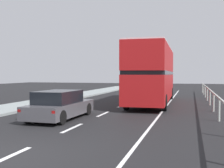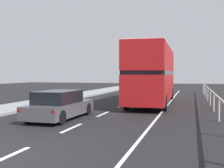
% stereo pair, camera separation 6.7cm
% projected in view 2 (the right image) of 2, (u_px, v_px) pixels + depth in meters
% --- Properties ---
extents(ground_plane, '(73.08, 120.00, 0.10)m').
position_uv_depth(ground_plane, '(15.00, 155.00, 7.90)').
color(ground_plane, black).
extents(lane_paint_markings, '(3.17, 46.00, 0.01)m').
position_uv_depth(lane_paint_markings, '(138.00, 114.00, 15.71)').
color(lane_paint_markings, silver).
rests_on(lane_paint_markings, ground).
extents(bridge_side_railing, '(0.10, 42.00, 1.12)m').
position_uv_depth(bridge_side_railing, '(216.00, 99.00, 14.91)').
color(bridge_side_railing, '#B2B7AE').
rests_on(bridge_side_railing, ground).
extents(double_decker_bus_red, '(2.78, 11.30, 4.23)m').
position_uv_depth(double_decker_bus_red, '(153.00, 73.00, 21.09)').
color(double_decker_bus_red, '#AE1517').
rests_on(double_decker_bus_red, ground).
extents(hatchback_car_near, '(1.90, 4.53, 1.39)m').
position_uv_depth(hatchback_car_near, '(60.00, 105.00, 14.00)').
color(hatchback_car_near, '#48474C').
rests_on(hatchback_car_near, ground).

